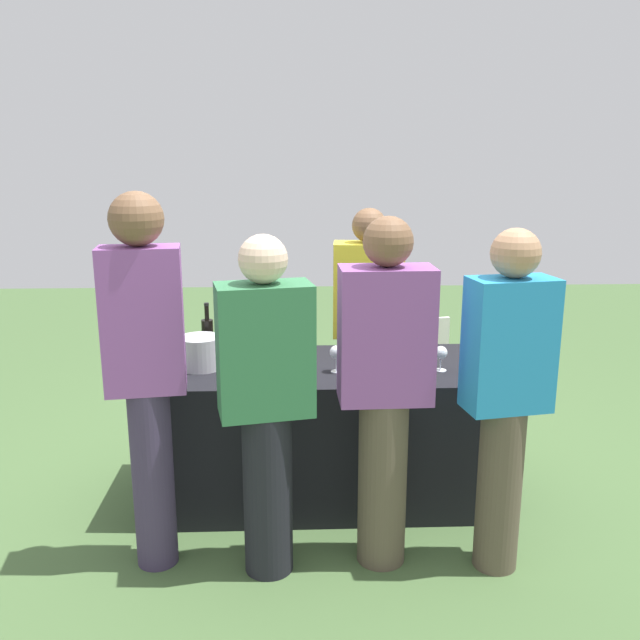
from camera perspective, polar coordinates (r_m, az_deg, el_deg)
ground_plane at (r=3.92m, az=-0.00°, el=-14.37°), size 12.00×12.00×0.00m
tasting_table at (r=3.76m, az=-0.00°, el=-9.31°), size 1.84×0.77×0.75m
wine_bottle_0 at (r=3.78m, az=-9.46°, el=-1.51°), size 0.07×0.07×0.31m
wine_bottle_1 at (r=3.78m, az=-6.34°, el=-1.34°), size 0.07×0.07×0.32m
wine_bottle_2 at (r=3.78m, az=2.92°, el=-1.29°), size 0.07×0.07×0.32m
wine_bottle_3 at (r=3.81m, az=5.72°, el=-1.19°), size 0.08×0.08×0.32m
wine_glass_0 at (r=3.49m, az=1.40°, el=-2.82°), size 0.07×0.07×0.14m
wine_glass_1 at (r=3.48m, az=3.31°, el=-2.92°), size 0.07×0.07×0.14m
wine_glass_2 at (r=3.57m, az=10.16°, el=-2.83°), size 0.07×0.07×0.13m
ice_bucket at (r=3.61m, az=-10.05°, el=-2.71°), size 0.23×0.23×0.17m
server_pouring at (r=4.17m, az=4.03°, el=-0.46°), size 0.44×0.26×1.54m
guest_0 at (r=3.04m, az=-14.50°, el=-3.77°), size 0.36×0.23×1.71m
guest_1 at (r=2.94m, az=-4.60°, el=-6.66°), size 0.44×0.29×1.54m
guest_2 at (r=3.00m, az=5.48°, el=-5.44°), size 0.41×0.23×1.61m
guest_3 at (r=3.06m, az=15.43°, el=-5.80°), size 0.39×0.26×1.56m
menu_board at (r=4.88m, az=7.96°, el=-4.05°), size 0.50×0.14×0.72m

